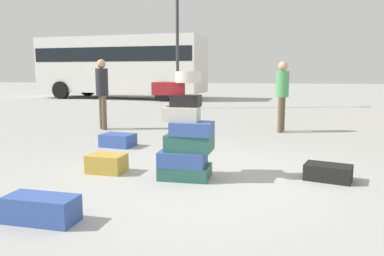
{
  "coord_description": "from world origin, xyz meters",
  "views": [
    {
      "loc": [
        0.49,
        -4.9,
        1.43
      ],
      "look_at": [
        -0.22,
        0.76,
        0.57
      ],
      "focal_mm": 35.5,
      "sensor_mm": 36.0,
      "label": 1
    }
  ],
  "objects_px": {
    "suitcase_black_upright_blue": "(328,172)",
    "parked_bus": "(121,63)",
    "person_bearded_onlooker": "(282,90)",
    "suitcase_tan_behind_tower": "(107,163)",
    "suitcase_tower": "(185,136)",
    "suitcase_navy_white_trunk": "(41,209)",
    "person_tourist_with_camera": "(102,88)",
    "suitcase_navy_foreground_near": "(118,140)"
  },
  "relations": [
    {
      "from": "person_bearded_onlooker",
      "to": "parked_bus",
      "type": "xyz_separation_m",
      "value": [
        -7.16,
        10.34,
        0.84
      ]
    },
    {
      "from": "suitcase_tan_behind_tower",
      "to": "person_bearded_onlooker",
      "type": "distance_m",
      "value": 4.99
    },
    {
      "from": "suitcase_tan_behind_tower",
      "to": "suitcase_navy_foreground_near",
      "type": "bearing_deg",
      "value": 111.74
    },
    {
      "from": "person_bearded_onlooker",
      "to": "person_tourist_with_camera",
      "type": "xyz_separation_m",
      "value": [
        -4.32,
        -0.12,
        0.03
      ]
    },
    {
      "from": "suitcase_navy_white_trunk",
      "to": "person_tourist_with_camera",
      "type": "bearing_deg",
      "value": 111.45
    },
    {
      "from": "person_bearded_onlooker",
      "to": "parked_bus",
      "type": "distance_m",
      "value": 12.6
    },
    {
      "from": "suitcase_navy_foreground_near",
      "to": "person_tourist_with_camera",
      "type": "distance_m",
      "value": 2.48
    },
    {
      "from": "suitcase_tower",
      "to": "person_bearded_onlooker",
      "type": "relative_size",
      "value": 0.86
    },
    {
      "from": "suitcase_tower",
      "to": "person_bearded_onlooker",
      "type": "distance_m",
      "value": 4.5
    },
    {
      "from": "suitcase_tower",
      "to": "suitcase_navy_foreground_near",
      "type": "xyz_separation_m",
      "value": [
        -1.58,
        1.97,
        -0.45
      ]
    },
    {
      "from": "person_bearded_onlooker",
      "to": "suitcase_navy_white_trunk",
      "type": "bearing_deg",
      "value": -7.84
    },
    {
      "from": "suitcase_black_upright_blue",
      "to": "parked_bus",
      "type": "bearing_deg",
      "value": 137.97
    },
    {
      "from": "suitcase_black_upright_blue",
      "to": "suitcase_tower",
      "type": "bearing_deg",
      "value": -155.55
    },
    {
      "from": "suitcase_tan_behind_tower",
      "to": "person_bearded_onlooker",
      "type": "bearing_deg",
      "value": 63.08
    },
    {
      "from": "suitcase_navy_white_trunk",
      "to": "suitcase_navy_foreground_near",
      "type": "xyz_separation_m",
      "value": [
        -0.43,
        3.64,
        -0.01
      ]
    },
    {
      "from": "suitcase_black_upright_blue",
      "to": "parked_bus",
      "type": "height_order",
      "value": "parked_bus"
    },
    {
      "from": "suitcase_tower",
      "to": "suitcase_navy_white_trunk",
      "type": "bearing_deg",
      "value": -124.37
    },
    {
      "from": "suitcase_tower",
      "to": "suitcase_black_upright_blue",
      "type": "distance_m",
      "value": 1.95
    },
    {
      "from": "suitcase_black_upright_blue",
      "to": "person_tourist_with_camera",
      "type": "relative_size",
      "value": 0.34
    },
    {
      "from": "suitcase_navy_white_trunk",
      "to": "parked_bus",
      "type": "bearing_deg",
      "value": 111.83
    },
    {
      "from": "suitcase_navy_white_trunk",
      "to": "suitcase_navy_foreground_near",
      "type": "height_order",
      "value": "suitcase_navy_white_trunk"
    },
    {
      "from": "suitcase_black_upright_blue",
      "to": "suitcase_navy_foreground_near",
      "type": "xyz_separation_m",
      "value": [
        -3.47,
        1.85,
        0.02
      ]
    },
    {
      "from": "suitcase_navy_white_trunk",
      "to": "parked_bus",
      "type": "height_order",
      "value": "parked_bus"
    },
    {
      "from": "suitcase_black_upright_blue",
      "to": "suitcase_navy_white_trunk",
      "type": "bearing_deg",
      "value": -128.56
    },
    {
      "from": "person_bearded_onlooker",
      "to": "suitcase_tan_behind_tower",
      "type": "bearing_deg",
      "value": -17.12
    },
    {
      "from": "suitcase_black_upright_blue",
      "to": "person_tourist_with_camera",
      "type": "distance_m",
      "value": 6.04
    },
    {
      "from": "suitcase_tan_behind_tower",
      "to": "person_tourist_with_camera",
      "type": "relative_size",
      "value": 0.3
    },
    {
      "from": "person_bearded_onlooker",
      "to": "suitcase_tower",
      "type": "bearing_deg",
      "value": -4.08
    },
    {
      "from": "suitcase_tan_behind_tower",
      "to": "suitcase_black_upright_blue",
      "type": "distance_m",
      "value": 3.04
    },
    {
      "from": "suitcase_tower",
      "to": "parked_bus",
      "type": "distance_m",
      "value": 15.53
    },
    {
      "from": "suitcase_navy_foreground_near",
      "to": "person_bearded_onlooker",
      "type": "relative_size",
      "value": 0.36
    },
    {
      "from": "suitcase_tan_behind_tower",
      "to": "person_tourist_with_camera",
      "type": "bearing_deg",
      "value": 119.24
    },
    {
      "from": "suitcase_tower",
      "to": "suitcase_black_upright_blue",
      "type": "xyz_separation_m",
      "value": [
        1.89,
        0.12,
        -0.46
      ]
    },
    {
      "from": "person_bearded_onlooker",
      "to": "parked_bus",
      "type": "height_order",
      "value": "parked_bus"
    },
    {
      "from": "person_tourist_with_camera",
      "to": "suitcase_tan_behind_tower",
      "type": "bearing_deg",
      "value": -16.04
    },
    {
      "from": "suitcase_tan_behind_tower",
      "to": "person_bearded_onlooker",
      "type": "relative_size",
      "value": 0.31
    },
    {
      "from": "suitcase_tan_behind_tower",
      "to": "suitcase_navy_white_trunk",
      "type": "relative_size",
      "value": 0.74
    },
    {
      "from": "suitcase_tower",
      "to": "suitcase_navy_white_trunk",
      "type": "xyz_separation_m",
      "value": [
        -1.15,
        -1.67,
        -0.44
      ]
    },
    {
      "from": "parked_bus",
      "to": "person_tourist_with_camera",
      "type": "bearing_deg",
      "value": -64.85
    },
    {
      "from": "suitcase_navy_foreground_near",
      "to": "suitcase_tower",
      "type": "bearing_deg",
      "value": -37.76
    },
    {
      "from": "suitcase_black_upright_blue",
      "to": "person_bearded_onlooker",
      "type": "xyz_separation_m",
      "value": [
        -0.19,
        4.03,
        0.88
      ]
    },
    {
      "from": "suitcase_tower",
      "to": "suitcase_tan_behind_tower",
      "type": "distance_m",
      "value": 1.23
    }
  ]
}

